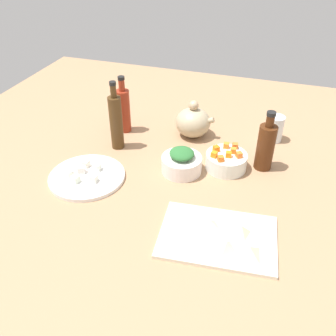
% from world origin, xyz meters
% --- Properties ---
extents(tabletop, '(1.90, 1.90, 0.03)m').
position_xyz_m(tabletop, '(0.00, 0.00, 0.01)').
color(tabletop, '#A37C58').
rests_on(tabletop, ground).
extents(cutting_board, '(0.32, 0.24, 0.01)m').
position_xyz_m(cutting_board, '(0.20, -0.20, 0.03)').
color(cutting_board, silver).
rests_on(cutting_board, tabletop).
extents(plate_tofu, '(0.24, 0.24, 0.01)m').
position_xyz_m(plate_tofu, '(-0.25, -0.07, 0.04)').
color(plate_tofu, white).
rests_on(plate_tofu, tabletop).
extents(bowl_greens, '(0.13, 0.13, 0.05)m').
position_xyz_m(bowl_greens, '(0.03, 0.06, 0.06)').
color(bowl_greens, white).
rests_on(bowl_greens, tabletop).
extents(bowl_carrots, '(0.14, 0.14, 0.05)m').
position_xyz_m(bowl_carrots, '(0.16, 0.13, 0.06)').
color(bowl_carrots, white).
rests_on(bowl_carrots, tabletop).
extents(teapot, '(0.15, 0.13, 0.14)m').
position_xyz_m(teapot, '(0.00, 0.30, 0.09)').
color(teapot, tan).
rests_on(teapot, tabletop).
extents(bottle_0, '(0.05, 0.05, 0.22)m').
position_xyz_m(bottle_0, '(-0.26, 0.26, 0.12)').
color(bottle_0, maroon).
rests_on(bottle_0, tabletop).
extents(bottle_1, '(0.05, 0.05, 0.25)m').
position_xyz_m(bottle_1, '(-0.24, 0.14, 0.13)').
color(bottle_1, '#482F15').
rests_on(bottle_1, tabletop).
extents(bottle_2, '(0.06, 0.06, 0.21)m').
position_xyz_m(bottle_2, '(0.28, 0.17, 0.11)').
color(bottle_2, '#4C2510').
rests_on(bottle_2, tabletop).
extents(drinking_glass_0, '(0.06, 0.06, 0.10)m').
position_xyz_m(drinking_glass_0, '(0.30, 0.36, 0.08)').
color(drinking_glass_0, white).
rests_on(drinking_glass_0, tabletop).
extents(carrot_cube_0, '(0.02, 0.02, 0.02)m').
position_xyz_m(carrot_cube_0, '(0.18, 0.14, 0.09)').
color(carrot_cube_0, orange).
rests_on(carrot_cube_0, bowl_carrots).
extents(carrot_cube_1, '(0.02, 0.02, 0.02)m').
position_xyz_m(carrot_cube_1, '(0.20, 0.12, 0.09)').
color(carrot_cube_1, orange).
rests_on(carrot_cube_1, bowl_carrots).
extents(carrot_cube_2, '(0.02, 0.02, 0.02)m').
position_xyz_m(carrot_cube_2, '(0.17, 0.11, 0.09)').
color(carrot_cube_2, orange).
rests_on(carrot_cube_2, bowl_carrots).
extents(carrot_cube_3, '(0.02, 0.02, 0.02)m').
position_xyz_m(carrot_cube_3, '(0.12, 0.10, 0.09)').
color(carrot_cube_3, orange).
rests_on(carrot_cube_3, bowl_carrots).
extents(carrot_cube_4, '(0.02, 0.02, 0.02)m').
position_xyz_m(carrot_cube_4, '(0.15, 0.17, 0.09)').
color(carrot_cube_4, orange).
rests_on(carrot_cube_4, bowl_carrots).
extents(carrot_cube_5, '(0.02, 0.02, 0.02)m').
position_xyz_m(carrot_cube_5, '(0.18, 0.17, 0.09)').
color(carrot_cube_5, orange).
rests_on(carrot_cube_5, bowl_carrots).
extents(carrot_cube_6, '(0.02, 0.02, 0.02)m').
position_xyz_m(carrot_cube_6, '(0.15, 0.08, 0.09)').
color(carrot_cube_6, orange).
rests_on(carrot_cube_6, bowl_carrots).
extents(carrot_cube_7, '(0.03, 0.03, 0.02)m').
position_xyz_m(carrot_cube_7, '(0.12, 0.14, 0.09)').
color(carrot_cube_7, orange).
rests_on(carrot_cube_7, bowl_carrots).
extents(chopped_greens_mound, '(0.11, 0.11, 0.03)m').
position_xyz_m(chopped_greens_mound, '(0.03, 0.06, 0.10)').
color(chopped_greens_mound, '#2D6A32').
rests_on(chopped_greens_mound, bowl_greens).
extents(tofu_cube_0, '(0.03, 0.03, 0.02)m').
position_xyz_m(tofu_cube_0, '(-0.27, -0.06, 0.05)').
color(tofu_cube_0, silver).
rests_on(tofu_cube_0, plate_tofu).
extents(tofu_cube_1, '(0.02, 0.02, 0.02)m').
position_xyz_m(tofu_cube_1, '(-0.21, -0.09, 0.05)').
color(tofu_cube_1, silver).
rests_on(tofu_cube_1, plate_tofu).
extents(tofu_cube_2, '(0.02, 0.02, 0.02)m').
position_xyz_m(tofu_cube_2, '(-0.23, -0.03, 0.05)').
color(tofu_cube_2, white).
rests_on(tofu_cube_2, plate_tofu).
extents(tofu_cube_3, '(0.03, 0.03, 0.02)m').
position_xyz_m(tofu_cube_3, '(-0.27, -0.11, 0.05)').
color(tofu_cube_3, white).
rests_on(tofu_cube_3, plate_tofu).
extents(tofu_cube_4, '(0.03, 0.03, 0.02)m').
position_xyz_m(tofu_cube_4, '(-0.30, -0.09, 0.05)').
color(tofu_cube_4, white).
rests_on(tofu_cube_4, plate_tofu).
extents(tofu_cube_5, '(0.03, 0.03, 0.02)m').
position_xyz_m(tofu_cube_5, '(-0.28, -0.02, 0.05)').
color(tofu_cube_5, '#F1E2CE').
rests_on(tofu_cube_5, plate_tofu).
extents(dumpling_0, '(0.06, 0.06, 0.03)m').
position_xyz_m(dumpling_0, '(0.26, -0.17, 0.05)').
color(dumpling_0, beige).
rests_on(dumpling_0, cutting_board).
extents(dumpling_1, '(0.08, 0.08, 0.03)m').
position_xyz_m(dumpling_1, '(0.29, -0.24, 0.05)').
color(dumpling_1, beige).
rests_on(dumpling_1, cutting_board).
extents(dumpling_2, '(0.06, 0.05, 0.03)m').
position_xyz_m(dumpling_2, '(0.17, -0.17, 0.05)').
color(dumpling_2, beige).
rests_on(dumpling_2, cutting_board).
extents(dumpling_3, '(0.05, 0.05, 0.03)m').
position_xyz_m(dumpling_3, '(0.23, -0.24, 0.05)').
color(dumpling_3, beige).
rests_on(dumpling_3, cutting_board).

